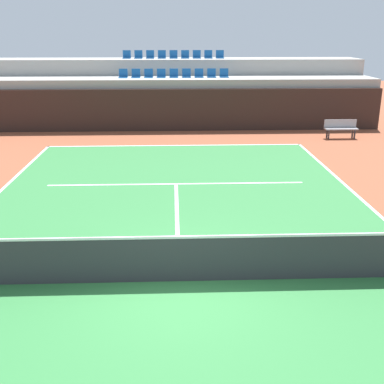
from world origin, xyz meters
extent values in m
plane|color=brown|center=(0.00, 0.00, 0.00)|extent=(80.00, 80.00, 0.00)
cube|color=#2D7238|center=(0.00, 0.00, 0.01)|extent=(11.00, 24.00, 0.01)
cube|color=white|center=(0.00, 11.95, 0.01)|extent=(11.00, 0.10, 0.00)
cube|color=white|center=(0.00, 6.40, 0.01)|extent=(8.26, 0.10, 0.00)
cube|color=white|center=(0.00, 3.20, 0.01)|extent=(0.10, 6.40, 0.00)
cube|color=black|center=(0.00, 15.37, 1.02)|extent=(20.55, 0.30, 2.04)
cube|color=#9E9E99|center=(0.00, 16.72, 1.23)|extent=(20.55, 2.40, 2.46)
cube|color=#9E9E99|center=(0.00, 19.12, 1.64)|extent=(20.55, 2.40, 3.28)
cube|color=#145193|center=(-2.58, 16.72, 2.48)|extent=(0.44, 0.44, 0.04)
cube|color=#145193|center=(-2.58, 16.92, 2.70)|extent=(0.44, 0.04, 0.40)
cube|color=#145193|center=(-1.94, 16.72, 2.48)|extent=(0.44, 0.44, 0.04)
cube|color=#145193|center=(-1.94, 16.92, 2.70)|extent=(0.44, 0.04, 0.40)
cube|color=#145193|center=(-1.29, 16.72, 2.48)|extent=(0.44, 0.44, 0.04)
cube|color=#145193|center=(-1.29, 16.92, 2.70)|extent=(0.44, 0.04, 0.40)
cube|color=#145193|center=(-0.65, 16.72, 2.48)|extent=(0.44, 0.44, 0.04)
cube|color=#145193|center=(-0.65, 16.92, 2.70)|extent=(0.44, 0.04, 0.40)
cube|color=#145193|center=(0.00, 16.72, 2.48)|extent=(0.44, 0.44, 0.04)
cube|color=#145193|center=(0.00, 16.92, 2.70)|extent=(0.44, 0.04, 0.40)
cube|color=#145193|center=(0.65, 16.72, 2.48)|extent=(0.44, 0.44, 0.04)
cube|color=#145193|center=(0.65, 16.92, 2.70)|extent=(0.44, 0.04, 0.40)
cube|color=#145193|center=(1.29, 16.72, 2.48)|extent=(0.44, 0.44, 0.04)
cube|color=#145193|center=(1.29, 16.92, 2.70)|extent=(0.44, 0.04, 0.40)
cube|color=#145193|center=(1.94, 16.72, 2.48)|extent=(0.44, 0.44, 0.04)
cube|color=#145193|center=(1.94, 16.92, 2.70)|extent=(0.44, 0.04, 0.40)
cube|color=#145193|center=(2.58, 16.72, 2.48)|extent=(0.44, 0.44, 0.04)
cube|color=#145193|center=(2.58, 16.92, 2.70)|extent=(0.44, 0.04, 0.40)
cube|color=#145193|center=(-2.58, 19.12, 3.30)|extent=(0.44, 0.44, 0.04)
cube|color=#145193|center=(-2.58, 19.32, 3.52)|extent=(0.44, 0.04, 0.40)
cube|color=#145193|center=(-1.94, 19.12, 3.30)|extent=(0.44, 0.44, 0.04)
cube|color=#145193|center=(-1.94, 19.32, 3.52)|extent=(0.44, 0.04, 0.40)
cube|color=#145193|center=(-1.29, 19.12, 3.30)|extent=(0.44, 0.44, 0.04)
cube|color=#145193|center=(-1.29, 19.32, 3.52)|extent=(0.44, 0.04, 0.40)
cube|color=#145193|center=(-0.65, 19.12, 3.30)|extent=(0.44, 0.44, 0.04)
cube|color=#145193|center=(-0.65, 19.32, 3.52)|extent=(0.44, 0.04, 0.40)
cube|color=#145193|center=(0.00, 19.12, 3.30)|extent=(0.44, 0.44, 0.04)
cube|color=#145193|center=(0.00, 19.32, 3.52)|extent=(0.44, 0.04, 0.40)
cube|color=#145193|center=(0.65, 19.12, 3.30)|extent=(0.44, 0.44, 0.04)
cube|color=#145193|center=(0.65, 19.32, 3.52)|extent=(0.44, 0.04, 0.40)
cube|color=#145193|center=(1.29, 19.12, 3.30)|extent=(0.44, 0.44, 0.04)
cube|color=#145193|center=(1.29, 19.32, 3.52)|extent=(0.44, 0.04, 0.40)
cube|color=#145193|center=(1.94, 19.12, 3.30)|extent=(0.44, 0.44, 0.04)
cube|color=#145193|center=(1.94, 19.32, 3.52)|extent=(0.44, 0.04, 0.40)
cube|color=#145193|center=(2.58, 19.12, 3.30)|extent=(0.44, 0.44, 0.04)
cube|color=#145193|center=(2.58, 19.32, 3.52)|extent=(0.44, 0.04, 0.40)
cube|color=#333338|center=(0.00, 0.00, 0.47)|extent=(10.90, 0.02, 0.92)
cube|color=white|center=(0.00, 0.00, 0.96)|extent=(10.90, 0.04, 0.05)
cube|color=#99999E|center=(7.66, 13.14, 0.45)|extent=(1.50, 0.40, 0.05)
cube|color=#99999E|center=(7.66, 13.32, 0.67)|extent=(1.50, 0.04, 0.36)
cube|color=#2D2D33|center=(7.06, 13.00, 0.21)|extent=(0.06, 0.06, 0.42)
cube|color=#2D2D33|center=(8.26, 13.00, 0.21)|extent=(0.06, 0.06, 0.42)
cube|color=#2D2D33|center=(7.06, 13.28, 0.21)|extent=(0.06, 0.06, 0.42)
cube|color=#2D2D33|center=(8.26, 13.28, 0.21)|extent=(0.06, 0.06, 0.42)
camera|label=1|loc=(-0.08, -8.51, 4.72)|focal=45.12mm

